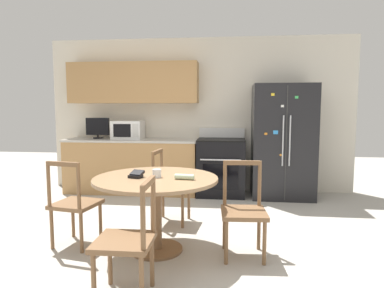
{
  "coord_description": "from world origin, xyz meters",
  "views": [
    {
      "loc": [
        0.54,
        -3.27,
        1.42
      ],
      "look_at": [
        0.05,
        1.15,
        0.95
      ],
      "focal_mm": 32.0,
      "sensor_mm": 36.0,
      "label": 1
    }
  ],
  "objects": [
    {
      "name": "oven_range",
      "position": [
        0.4,
        2.26,
        0.47
      ],
      "size": [
        0.76,
        0.68,
        1.08
      ],
      "color": "black",
      "rests_on": "ground_plane"
    },
    {
      "name": "dining_chair_far",
      "position": [
        -0.19,
        0.82,
        0.43
      ],
      "size": [
        0.46,
        0.46,
        0.9
      ],
      "rotation": [
        0.0,
        0.0,
        4.62
      ],
      "color": "brown",
      "rests_on": "ground_plane"
    },
    {
      "name": "back_wall",
      "position": [
        -0.3,
        2.59,
        1.45
      ],
      "size": [
        5.2,
        0.44,
        2.6
      ],
      "color": "silver",
      "rests_on": "ground_plane"
    },
    {
      "name": "wallet",
      "position": [
        -0.36,
        -0.07,
        0.77
      ],
      "size": [
        0.15,
        0.16,
        0.07
      ],
      "color": "black",
      "rests_on": "dining_table"
    },
    {
      "name": "ground_plane",
      "position": [
        0.0,
        0.0,
        0.0
      ],
      "size": [
        14.0,
        14.0,
        0.0
      ],
      "primitive_type": "plane",
      "color": "#B2ADA3"
    },
    {
      "name": "candle_glass",
      "position": [
        -0.17,
        -0.03,
        0.78
      ],
      "size": [
        0.09,
        0.09,
        0.08
      ],
      "color": "silver",
      "rests_on": "dining_table"
    },
    {
      "name": "dining_chair_near",
      "position": [
        -0.2,
        -0.89,
        0.43
      ],
      "size": [
        0.43,
        0.43,
        0.9
      ],
      "rotation": [
        0.0,
        0.0,
        1.59
      ],
      "color": "brown",
      "rests_on": "ground_plane"
    },
    {
      "name": "kitchen_counter",
      "position": [
        -1.1,
        2.29,
        0.45
      ],
      "size": [
        2.22,
        0.64,
        0.9
      ],
      "color": "#AD7F4C",
      "rests_on": "ground_plane"
    },
    {
      "name": "dining_table",
      "position": [
        -0.18,
        -0.04,
        0.6
      ],
      "size": [
        1.22,
        1.22,
        0.74
      ],
      "color": "#997551",
      "rests_on": "ground_plane"
    },
    {
      "name": "folded_napkin",
      "position": [
        0.12,
        -0.11,
        0.77
      ],
      "size": [
        0.19,
        0.07,
        0.05
      ],
      "color": "beige",
      "rests_on": "dining_table"
    },
    {
      "name": "microwave",
      "position": [
        -1.17,
        2.33,
        1.05
      ],
      "size": [
        0.5,
        0.38,
        0.3
      ],
      "color": "white",
      "rests_on": "kitchen_counter"
    },
    {
      "name": "dining_chair_left",
      "position": [
        -1.04,
        -0.01,
        0.43
      ],
      "size": [
        0.49,
        0.49,
        0.9
      ],
      "rotation": [
        0.0,
        0.0,
        6.1
      ],
      "color": "brown",
      "rests_on": "ground_plane"
    },
    {
      "name": "refrigerator",
      "position": [
        1.37,
        2.23,
        0.89
      ],
      "size": [
        0.95,
        0.72,
        1.79
      ],
      "color": "black",
      "rests_on": "ground_plane"
    },
    {
      "name": "countertop_tv",
      "position": [
        -1.71,
        2.34,
        1.09
      ],
      "size": [
        0.4,
        0.16,
        0.35
      ],
      "color": "black",
      "rests_on": "kitchen_counter"
    },
    {
      "name": "dining_chair_right",
      "position": [
        0.68,
        -0.05,
        0.43
      ],
      "size": [
        0.45,
        0.45,
        0.9
      ],
      "rotation": [
        0.0,
        0.0,
        3.2
      ],
      "color": "brown",
      "rests_on": "ground_plane"
    }
  ]
}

